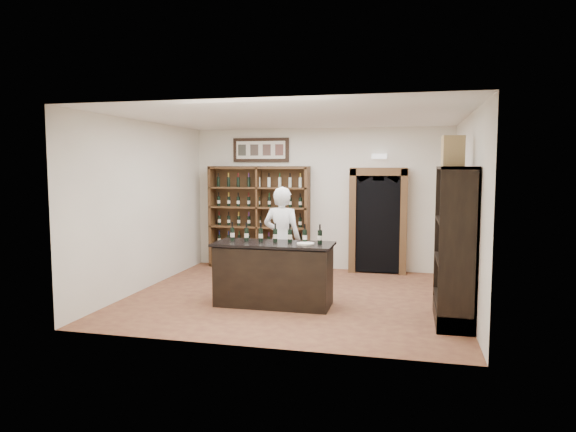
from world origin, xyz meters
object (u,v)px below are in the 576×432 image
(wine_shelf, at_px, (259,217))
(side_cabinet, at_px, (456,270))
(wine_crate, at_px, (453,151))
(tasting_counter, at_px, (274,274))
(shopkeeper, at_px, (282,239))
(counter_bottle_0, at_px, (232,234))

(wine_shelf, xyz_separation_m, side_cabinet, (3.82, -3.23, -0.35))
(wine_crate, bearing_deg, tasting_counter, 170.20)
(side_cabinet, distance_m, wine_crate, 1.71)
(shopkeeper, height_order, wine_crate, wine_crate)
(wine_shelf, xyz_separation_m, counter_bottle_0, (0.38, -2.83, 0.01))
(counter_bottle_0, relative_size, side_cabinet, 0.14)
(counter_bottle_0, distance_m, side_cabinet, 3.49)
(wine_crate, bearing_deg, wine_shelf, 131.14)
(tasting_counter, height_order, side_cabinet, side_cabinet)
(wine_shelf, relative_size, tasting_counter, 1.17)
(wine_shelf, bearing_deg, wine_crate, -36.98)
(counter_bottle_0, bearing_deg, wine_shelf, 97.64)
(wine_shelf, bearing_deg, counter_bottle_0, -82.36)
(side_cabinet, bearing_deg, wine_shelf, 139.79)
(tasting_counter, distance_m, counter_bottle_0, 0.95)
(wine_shelf, bearing_deg, shopkeeper, -63.49)
(tasting_counter, distance_m, shopkeeper, 1.01)
(wine_crate, bearing_deg, counter_bottle_0, 168.04)
(side_cabinet, bearing_deg, shopkeeper, 156.81)
(wine_shelf, relative_size, shopkeeper, 1.19)
(wine_shelf, height_order, shopkeeper, wine_shelf)
(side_cabinet, xyz_separation_m, wine_crate, (-0.06, 0.40, 1.67))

